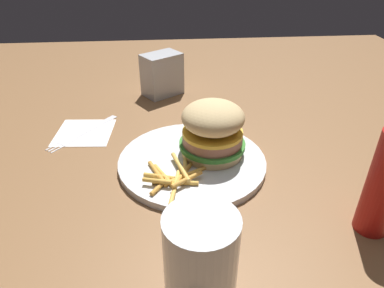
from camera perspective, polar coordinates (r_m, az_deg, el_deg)
The scene contains 9 objects.
ground_plane at distance 0.63m, azimuth -1.37°, elevation -2.63°, with size 1.60×1.60×0.00m, color brown.
plate at distance 0.61m, azimuth -0.00°, elevation -2.87°, with size 0.26×0.26×0.01m, color silver.
sandwich at distance 0.60m, azimuth 3.34°, elevation 2.58°, with size 0.12×0.12×0.10m.
fries_pile at distance 0.56m, azimuth -3.08°, elevation -5.34°, with size 0.13×0.10×0.01m.
napkin at distance 0.74m, azimuth -17.13°, elevation 1.85°, with size 0.11×0.11×0.00m, color white.
fork at distance 0.74m, azimuth -17.26°, elevation 1.96°, with size 0.14×0.12×0.00m.
drink_glass at distance 0.38m, azimuth 0.69°, elevation -19.72°, with size 0.08×0.08×0.12m.
napkin_dispenser at distance 0.87m, azimuth -4.90°, elevation 11.23°, with size 0.09×0.06×0.10m, color #B7BABF.
ketchup_bottle at distance 0.51m, azimuth 28.86°, elevation -5.80°, with size 0.04×0.04×0.15m, color #B21914.
Camera 1 is at (0.52, -0.03, 0.35)m, focal length 32.73 mm.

